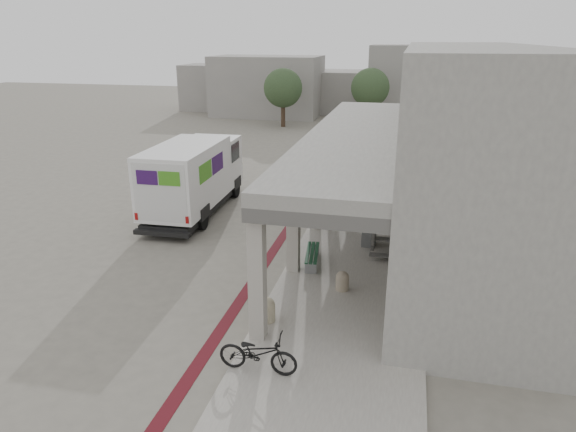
% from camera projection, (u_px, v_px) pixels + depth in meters
% --- Properties ---
extents(ground, '(120.00, 120.00, 0.00)m').
position_uv_depth(ground, '(227.00, 273.00, 16.70)').
color(ground, '#6A655B').
rests_on(ground, ground).
extents(bike_lane_stripe, '(0.35, 40.00, 0.01)m').
position_uv_depth(bike_lane_stripe, '(273.00, 252.00, 18.31)').
color(bike_lane_stripe, '#4F0F17').
rests_on(bike_lane_stripe, ground).
extents(sidewalk, '(4.40, 28.00, 0.12)m').
position_uv_depth(sidewalk, '(350.00, 284.00, 15.81)').
color(sidewalk, gray).
rests_on(sidewalk, ground).
extents(transit_building, '(7.60, 17.00, 7.00)m').
position_uv_depth(transit_building, '(448.00, 152.00, 18.21)').
color(transit_building, gray).
rests_on(transit_building, ground).
extents(distant_backdrop, '(28.00, 10.00, 6.50)m').
position_uv_depth(distant_backdrop, '(324.00, 86.00, 49.35)').
color(distant_backdrop, gray).
rests_on(distant_backdrop, ground).
extents(tree_left, '(3.20, 3.20, 4.80)m').
position_uv_depth(tree_left, '(283.00, 88.00, 42.42)').
color(tree_left, '#38281C').
rests_on(tree_left, ground).
extents(tree_mid, '(3.20, 3.20, 4.80)m').
position_uv_depth(tree_mid, '(370.00, 88.00, 42.74)').
color(tree_mid, '#38281C').
rests_on(tree_mid, ground).
extents(tree_right, '(3.20, 3.20, 4.80)m').
position_uv_depth(tree_right, '(472.00, 91.00, 40.08)').
color(tree_right, '#38281C').
rests_on(tree_right, ground).
extents(fedex_truck, '(2.52, 7.39, 3.12)m').
position_uv_depth(fedex_truck, '(194.00, 175.00, 21.91)').
color(fedex_truck, black).
rests_on(fedex_truck, ground).
extents(bench, '(0.61, 1.83, 0.42)m').
position_uv_depth(bench, '(312.00, 255.00, 17.02)').
color(bench, gray).
rests_on(bench, sidewalk).
extents(bollard_near, '(0.45, 0.45, 0.67)m').
position_uv_depth(bollard_near, '(267.00, 309.00, 13.60)').
color(bollard_near, tan).
rests_on(bollard_near, sidewalk).
extents(bollard_far, '(0.40, 0.40, 0.59)m').
position_uv_depth(bollard_far, '(342.00, 281.00, 15.27)').
color(bollard_far, gray).
rests_on(bollard_far, sidewalk).
extents(utility_cabinet, '(0.49, 0.64, 1.05)m').
position_uv_depth(utility_cabinet, '(369.00, 231.00, 18.48)').
color(utility_cabinet, slate).
rests_on(utility_cabinet, sidewalk).
extents(bicycle_black, '(1.83, 0.66, 0.96)m').
position_uv_depth(bicycle_black, '(258.00, 353.00, 11.48)').
color(bicycle_black, black).
rests_on(bicycle_black, sidewalk).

